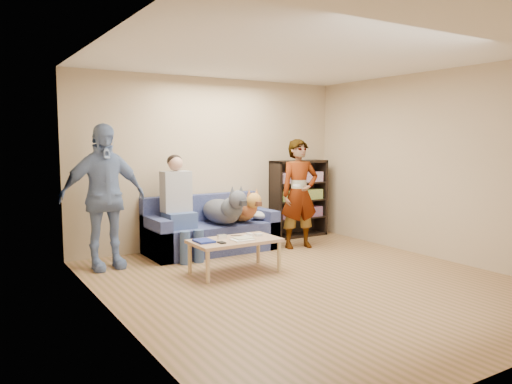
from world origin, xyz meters
TOP-DOWN VIEW (x-y plane):
  - ground at (0.00, 0.00)m, footprint 5.00×5.00m
  - ceiling at (0.00, 0.00)m, footprint 5.00×5.00m
  - wall_back at (0.00, 2.50)m, footprint 4.50×0.00m
  - wall_left at (-2.25, 0.00)m, footprint 0.00×5.00m
  - wall_right at (2.25, 0.00)m, footprint 0.00×5.00m
  - blanket at (0.58, 1.94)m, footprint 0.39×0.33m
  - person_standing_right at (1.01, 1.58)m, footprint 0.67×0.50m
  - person_standing_left at (-1.85, 1.90)m, footprint 1.12×0.52m
  - held_controller at (0.81, 1.38)m, footprint 0.06×0.12m
  - notebook_blue at (-0.93, 0.90)m, footprint 0.20×0.26m
  - papers at (-0.48, 0.75)m, footprint 0.26×0.20m
  - magazine at (-0.45, 0.77)m, footprint 0.22×0.17m
  - camera_silver at (-0.65, 0.97)m, footprint 0.11×0.06m
  - controller_a at (-0.25, 0.95)m, footprint 0.04×0.13m
  - controller_b at (-0.17, 0.87)m, footprint 0.09×0.06m
  - headphone_cup_a at (-0.33, 0.83)m, footprint 0.07×0.07m
  - headphone_cup_b at (-0.33, 0.91)m, footprint 0.07×0.07m
  - pen_orange at (-0.55, 0.69)m, footprint 0.13×0.06m
  - pen_black at (-0.41, 1.03)m, footprint 0.13×0.08m
  - wallet at (-0.78, 0.73)m, footprint 0.07×0.12m
  - sofa at (-0.25, 2.10)m, footprint 1.90×0.85m
  - person_seated at (-0.79, 1.97)m, footprint 0.40×0.73m
  - dog_gray at (-0.14, 1.85)m, footprint 0.42×1.25m
  - dog_tan at (0.20, 1.94)m, footprint 0.37×1.14m
  - coffee_table at (-0.53, 0.85)m, footprint 1.10×0.60m
  - bookshelf at (1.55, 2.33)m, footprint 1.00×0.34m

SIDE VIEW (x-z plane):
  - ground at x=0.00m, z-range 0.00..0.00m
  - sofa at x=-0.25m, z-range -0.13..0.69m
  - coffee_table at x=-0.53m, z-range 0.16..0.58m
  - pen_orange at x=-0.55m, z-range 0.42..0.43m
  - pen_black at x=-0.41m, z-range 0.42..0.43m
  - papers at x=-0.48m, z-range 0.42..0.43m
  - wallet at x=-0.78m, z-range 0.42..0.43m
  - headphone_cup_a at x=-0.33m, z-range 0.42..0.44m
  - headphone_cup_b at x=-0.33m, z-range 0.42..0.44m
  - notebook_blue at x=-0.93m, z-range 0.42..0.45m
  - controller_a at x=-0.25m, z-range 0.42..0.45m
  - controller_b at x=-0.17m, z-range 0.42..0.45m
  - magazine at x=-0.45m, z-range 0.43..0.45m
  - camera_silver at x=-0.65m, z-range 0.42..0.47m
  - blanket at x=0.58m, z-range 0.43..0.56m
  - dog_tan at x=0.20m, z-range 0.35..0.88m
  - dog_gray at x=-0.14m, z-range 0.34..0.94m
  - bookshelf at x=1.55m, z-range 0.03..1.33m
  - person_seated at x=-0.79m, z-range 0.04..1.51m
  - person_standing_right at x=1.01m, z-range 0.00..1.66m
  - person_standing_left at x=-1.85m, z-range 0.00..1.86m
  - held_controller at x=0.81m, z-range 0.97..1.00m
  - wall_back at x=0.00m, z-range -0.95..3.55m
  - wall_left at x=-2.25m, z-range -1.20..3.80m
  - wall_right at x=2.25m, z-range -1.20..3.80m
  - ceiling at x=0.00m, z-range 2.60..2.60m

